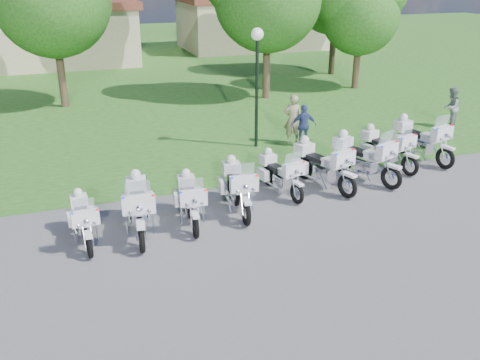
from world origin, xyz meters
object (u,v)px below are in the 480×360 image
object	(u,v)px
motorcycle_4	(280,173)
motorcycle_6	(363,157)
motorcycle_3	(237,186)
motorcycle_0	(83,219)
lamp_post	(257,59)
motorcycle_5	(322,164)
bystander_a	(293,119)
motorcycle_1	(138,206)
bystander_b	(451,107)
motorcycle_2	(190,200)
motorcycle_7	(386,148)
motorcycle_8	(420,139)
bystander_c	(304,126)

from	to	relation	value
motorcycle_4	motorcycle_6	xyz separation A→B (m)	(2.88, 0.13, 0.13)
motorcycle_3	motorcycle_0	bearing A→B (deg)	12.55
motorcycle_3	lamp_post	world-z (taller)	lamp_post
motorcycle_5	motorcycle_6	world-z (taller)	motorcycle_6
motorcycle_6	bystander_a	world-z (taller)	bystander_a
motorcycle_1	bystander_a	xyz separation A→B (m)	(6.70, 5.37, 0.21)
motorcycle_0	bystander_b	world-z (taller)	bystander_b
motorcycle_0	motorcycle_5	size ratio (longest dim) A/B	0.83
motorcycle_0	motorcycle_2	xyz separation A→B (m)	(2.74, 0.18, 0.04)
motorcycle_5	motorcycle_6	bearing A→B (deg)	167.34
motorcycle_1	motorcycle_3	size ratio (longest dim) A/B	1.05
motorcycle_2	motorcycle_4	size ratio (longest dim) A/B	1.03
motorcycle_4	bystander_b	world-z (taller)	bystander_b
motorcycle_2	motorcycle_7	world-z (taller)	motorcycle_7
motorcycle_0	motorcycle_4	xyz separation A→B (m)	(5.74, 1.19, 0.03)
lamp_post	motorcycle_2	bearing A→B (deg)	-126.29
motorcycle_5	motorcycle_0	bearing A→B (deg)	-7.44
motorcycle_0	motorcycle_8	xyz separation A→B (m)	(11.50, 2.28, 0.16)
motorcycle_6	bystander_a	size ratio (longest dim) A/B	1.35
motorcycle_1	motorcycle_6	bearing A→B (deg)	-163.55
motorcycle_1	bystander_b	distance (m)	14.76
motorcycle_2	lamp_post	bearing A→B (deg)	-119.90
motorcycle_0	motorcycle_8	world-z (taller)	motorcycle_8
motorcycle_1	bystander_b	world-z (taller)	motorcycle_1
lamp_post	bystander_c	bearing A→B (deg)	-17.76
motorcycle_6	bystander_b	size ratio (longest dim) A/B	1.51
motorcycle_7	bystander_c	distance (m)	3.34
lamp_post	bystander_c	world-z (taller)	lamp_post
motorcycle_6	bystander_b	world-z (taller)	motorcycle_6
motorcycle_3	motorcycle_2	bearing A→B (deg)	18.37
motorcycle_0	motorcycle_6	world-z (taller)	motorcycle_6
motorcycle_0	motorcycle_1	world-z (taller)	motorcycle_1
motorcycle_5	bystander_a	world-z (taller)	bystander_a
motorcycle_8	lamp_post	xyz separation A→B (m)	(-4.88, 3.17, 2.51)
motorcycle_1	bystander_a	distance (m)	8.58
motorcycle_2	lamp_post	xyz separation A→B (m)	(3.87, 5.28, 2.62)
motorcycle_7	motorcycle_1	bearing A→B (deg)	-3.02
motorcycle_8	motorcycle_5	bearing A→B (deg)	1.36
motorcycle_8	motorcycle_4	bearing A→B (deg)	-1.80
bystander_b	motorcycle_6	bearing A→B (deg)	-3.92
motorcycle_1	lamp_post	xyz separation A→B (m)	(5.25, 5.42, 2.54)
motorcycle_2	motorcycle_3	bearing A→B (deg)	-160.95
motorcycle_6	motorcycle_8	bearing A→B (deg)	177.10
motorcycle_1	lamp_post	distance (m)	7.96
bystander_c	motorcycle_2	bearing A→B (deg)	52.58
motorcycle_0	motorcycle_8	bearing A→B (deg)	-171.93
motorcycle_1	motorcycle_2	distance (m)	1.38
motorcycle_3	bystander_b	distance (m)	11.99
motorcycle_3	motorcycle_7	bearing A→B (deg)	-159.54
motorcycle_4	lamp_post	distance (m)	5.09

